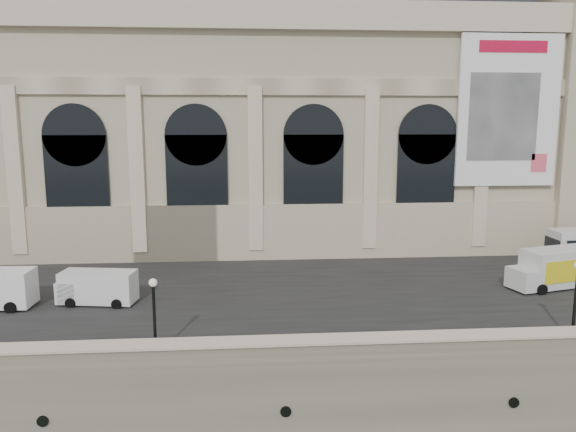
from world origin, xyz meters
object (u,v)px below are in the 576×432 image
object	(u,v)px
box_truck	(557,268)
van_c	(94,287)
lamp_right	(575,303)
lamp_left	(154,318)

from	to	relation	value
box_truck	van_c	bearing A→B (deg)	-177.85
van_c	box_truck	size ratio (longest dim) A/B	0.70
box_truck	lamp_right	world-z (taller)	lamp_right
box_truck	lamp_right	bearing A→B (deg)	-115.69
van_c	box_truck	distance (m)	33.05
van_c	lamp_right	size ratio (longest dim) A/B	1.12
lamp_right	van_c	bearing A→B (deg)	162.01
lamp_left	van_c	bearing A→B (deg)	121.11
van_c	lamp_right	world-z (taller)	lamp_right
van_c	lamp_left	world-z (taller)	lamp_left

